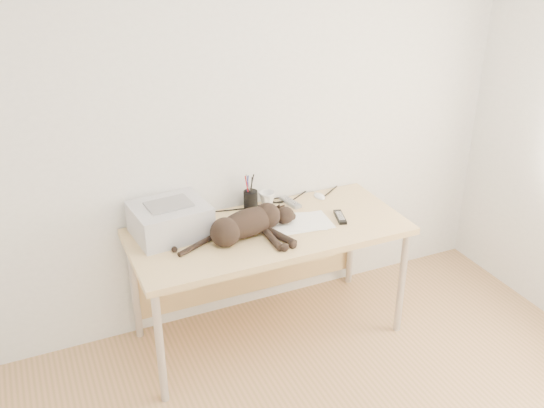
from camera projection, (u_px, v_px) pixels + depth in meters
name	position (u px, v px, depth m)	size (l,w,h in m)	color
wall_back	(244.00, 118.00, 3.53)	(3.50, 3.50, 0.00)	white
desk	(263.00, 242.00, 3.61)	(1.60, 0.70, 0.74)	tan
printer	(170.00, 219.00, 3.39)	(0.44, 0.38, 0.19)	#B2B2B7
papers	(300.00, 222.00, 3.55)	(0.40, 0.32, 0.01)	white
cat	(245.00, 226.00, 3.36)	(0.75, 0.36, 0.17)	black
mug	(267.00, 199.00, 3.73)	(0.10, 0.10, 0.09)	white
pen_cup	(251.00, 200.00, 3.69)	(0.09, 0.09, 0.22)	black
remote_grey	(290.00, 202.00, 3.78)	(0.05, 0.18, 0.02)	gray
remote_black	(340.00, 217.00, 3.59)	(0.05, 0.16, 0.02)	black
mouse	(319.00, 195.00, 3.86)	(0.06, 0.10, 0.03)	white
cable_tangle	(249.00, 206.00, 3.73)	(1.36, 0.08, 0.01)	black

